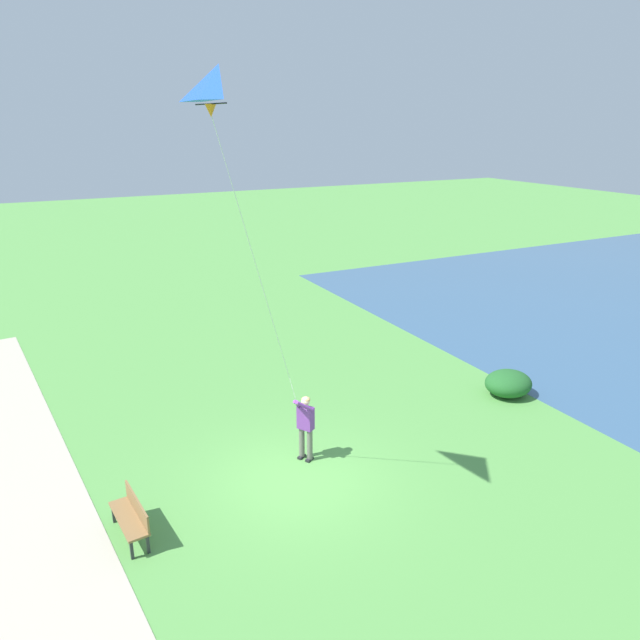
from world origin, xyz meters
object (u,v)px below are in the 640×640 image
Objects in this scene: park_bench_near_walkway at (132,515)px; lakeside_shrub at (508,383)px; flying_kite at (219,94)px; person_kite_flyer at (305,422)px.

park_bench_near_walkway reaches higher than lakeside_shrub.
flying_kite is 8.39m from park_bench_near_walkway.
flying_kite is at bearing 32.61° from person_kite_flyer.
person_kite_flyer is at bearing 3.87° from lakeside_shrub.
flying_kite is 4.75× the size of park_bench_near_walkway.
flying_kite reaches higher than lakeside_shrub.
person_kite_flyer is at bearing -147.39° from flying_kite.
person_kite_flyer reaches higher than lakeside_shrub.
park_bench_near_walkway is at bearing -10.46° from flying_kite.
flying_kite is 12.72m from lakeside_shrub.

